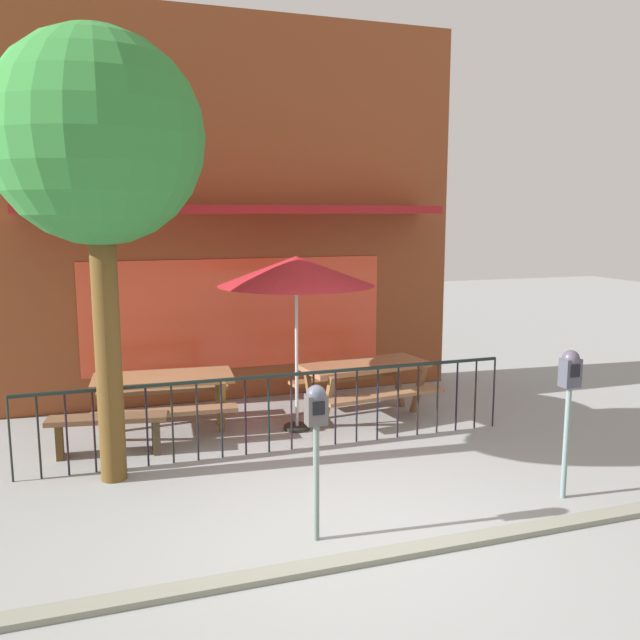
% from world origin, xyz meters
% --- Properties ---
extents(ground, '(40.00, 40.00, 0.00)m').
position_xyz_m(ground, '(0.00, 0.00, 0.00)').
color(ground, gray).
extents(pub_storefront, '(7.16, 1.36, 5.82)m').
position_xyz_m(pub_storefront, '(0.00, 4.87, 2.89)').
color(pub_storefront, '#48291C').
rests_on(pub_storefront, ground).
extents(patio_fence_front, '(6.04, 0.04, 0.97)m').
position_xyz_m(patio_fence_front, '(-0.00, 2.16, 0.66)').
color(patio_fence_front, black).
rests_on(patio_fence_front, ground).
extents(picnic_table_left, '(1.90, 1.50, 0.79)m').
position_xyz_m(picnic_table_left, '(-1.27, 3.33, 0.61)').
color(picnic_table_left, '#966440').
rests_on(picnic_table_left, ground).
extents(picnic_table_right, '(1.97, 1.59, 0.79)m').
position_xyz_m(picnic_table_right, '(1.52, 3.16, 0.61)').
color(picnic_table_right, '#94613F').
rests_on(picnic_table_right, ground).
extents(patio_umbrella, '(2.06, 2.06, 2.34)m').
position_xyz_m(patio_umbrella, '(0.43, 2.89, 2.13)').
color(patio_umbrella, black).
rests_on(patio_umbrella, ground).
extents(patio_bench, '(1.43, 0.54, 0.48)m').
position_xyz_m(patio_bench, '(-2.00, 2.70, 0.35)').
color(patio_bench, brown).
rests_on(patio_bench, ground).
extents(parking_meter_near, '(0.18, 0.17, 1.42)m').
position_xyz_m(parking_meter_near, '(-0.29, -0.12, 1.10)').
color(parking_meter_near, slate).
rests_on(parking_meter_near, ground).
extents(parking_meter_far, '(0.18, 0.17, 1.54)m').
position_xyz_m(parking_meter_far, '(2.39, -0.08, 1.19)').
color(parking_meter_far, slate).
rests_on(parking_meter_far, ground).
extents(street_tree, '(2.18, 2.18, 4.73)m').
position_xyz_m(street_tree, '(-1.96, 1.89, 3.59)').
color(street_tree, brown).
rests_on(street_tree, ground).
extents(curb_edge, '(10.03, 0.20, 0.11)m').
position_xyz_m(curb_edge, '(0.00, -0.61, 0.00)').
color(curb_edge, gray).
rests_on(curb_edge, ground).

